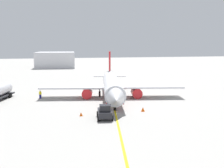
{
  "coord_description": "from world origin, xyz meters",
  "views": [
    {
      "loc": [
        49.39,
        -13.83,
        10.58
      ],
      "look_at": [
        0.0,
        0.0,
        3.0
      ],
      "focal_mm": 39.92,
      "sensor_mm": 36.0,
      "label": 1
    }
  ],
  "objects_px": {
    "airplane": "(112,86)",
    "safety_cone_nose": "(81,114)",
    "refueling_worker": "(40,95)",
    "pushback_tug": "(105,112)",
    "safety_cone_wingtip": "(143,109)"
  },
  "relations": [
    {
      "from": "pushback_tug",
      "to": "safety_cone_nose",
      "type": "bearing_deg",
      "value": -127.95
    },
    {
      "from": "airplane",
      "to": "safety_cone_nose",
      "type": "xyz_separation_m",
      "value": [
        12.44,
        -8.47,
        -2.29
      ]
    },
    {
      "from": "refueling_worker",
      "to": "pushback_tug",
      "type": "bearing_deg",
      "value": 27.22
    },
    {
      "from": "refueling_worker",
      "to": "safety_cone_wingtip",
      "type": "bearing_deg",
      "value": 46.45
    },
    {
      "from": "pushback_tug",
      "to": "refueling_worker",
      "type": "bearing_deg",
      "value": -152.78
    },
    {
      "from": "pushback_tug",
      "to": "safety_cone_nose",
      "type": "xyz_separation_m",
      "value": [
        -2.49,
        -3.19,
        -0.71
      ]
    },
    {
      "from": "airplane",
      "to": "refueling_worker",
      "type": "bearing_deg",
      "value": -102.55
    },
    {
      "from": "airplane",
      "to": "safety_cone_nose",
      "type": "height_order",
      "value": "airplane"
    },
    {
      "from": "airplane",
      "to": "refueling_worker",
      "type": "relative_size",
      "value": 18.67
    },
    {
      "from": "refueling_worker",
      "to": "safety_cone_nose",
      "type": "xyz_separation_m",
      "value": [
        15.7,
        6.17,
        -0.53
      ]
    },
    {
      "from": "refueling_worker",
      "to": "safety_cone_wingtip",
      "type": "relative_size",
      "value": 2.41
    },
    {
      "from": "refueling_worker",
      "to": "safety_cone_wingtip",
      "type": "height_order",
      "value": "refueling_worker"
    },
    {
      "from": "airplane",
      "to": "refueling_worker",
      "type": "height_order",
      "value": "airplane"
    },
    {
      "from": "refueling_worker",
      "to": "airplane",
      "type": "bearing_deg",
      "value": 77.45
    },
    {
      "from": "safety_cone_nose",
      "to": "refueling_worker",
      "type": "bearing_deg",
      "value": -158.55
    }
  ]
}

